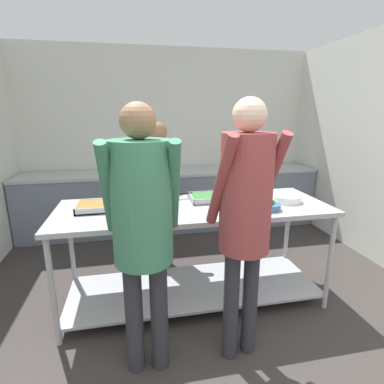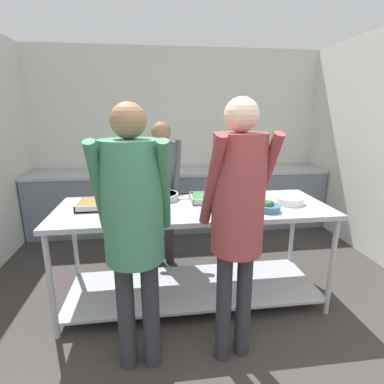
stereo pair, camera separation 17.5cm
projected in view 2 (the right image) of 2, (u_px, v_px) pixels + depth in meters
name	position (u px, v px, depth m)	size (l,w,h in m)	color
wall_rear	(178.00, 139.00, 4.68)	(4.48, 0.06, 2.65)	silver
back_counter	(181.00, 199.00, 4.55)	(4.32, 0.65, 0.89)	slate
serving_counter	(193.00, 238.00, 2.71)	(2.37, 0.85, 0.93)	#ADAFB5
serving_tray_vegetables	(106.00, 204.00, 2.60)	(0.48, 0.29, 0.05)	#ADAFB5
sauce_pan	(163.00, 196.00, 2.82)	(0.44, 0.30, 0.06)	#ADAFB5
serving_tray_roast	(216.00, 198.00, 2.79)	(0.48, 0.29, 0.05)	#ADAFB5
broccoli_bowl	(269.00, 207.00, 2.49)	(0.19, 0.19, 0.09)	#3D668C
plate_stack	(289.00, 200.00, 2.70)	(0.26, 0.26, 0.06)	white
guest_serving_left	(133.00, 216.00, 1.85)	(0.48, 0.37, 1.79)	#2D2D33
guest_serving_right	(238.00, 207.00, 1.92)	(0.48, 0.40, 1.82)	#2D2D33
cook_behind_counter	(162.00, 178.00, 3.30)	(0.46, 0.39, 1.63)	#2D2D33
water_bottle	(234.00, 163.00, 4.43)	(0.06, 0.06, 0.24)	brown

